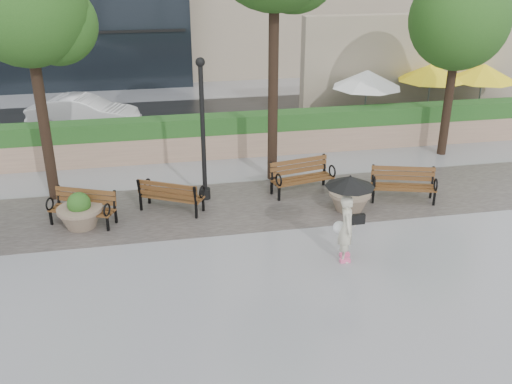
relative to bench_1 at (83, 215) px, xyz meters
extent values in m
plane|color=gray|center=(3.01, -2.67, -0.25)|extent=(100.00, 100.00, 0.00)
cube|color=#383330|center=(3.01, 0.33, -0.25)|extent=(28.00, 3.20, 0.01)
cube|color=tan|center=(3.01, 4.33, 0.15)|extent=(24.00, 0.80, 0.80)
cube|color=#194C1D|center=(3.01, 4.33, 0.82)|extent=(24.00, 0.75, 0.55)
cube|color=tan|center=(12.51, 7.33, 1.75)|extent=(10.00, 0.60, 4.00)
cube|color=#194C1D|center=(12.01, 5.13, 0.20)|extent=(8.00, 0.50, 0.90)
cube|color=black|center=(3.01, 8.33, -0.25)|extent=(40.00, 7.00, 0.00)
cube|color=brown|center=(-0.01, -0.03, 0.14)|extent=(1.66, 1.08, 0.04)
cube|color=brown|center=(0.09, 0.20, 0.41)|extent=(1.51, 0.74, 0.38)
cube|color=black|center=(0.00, -0.01, -0.05)|extent=(1.69, 1.17, 0.41)
torus|color=black|center=(-0.77, 0.13, 0.30)|extent=(0.17, 0.32, 0.33)
torus|color=black|center=(0.61, -0.48, 0.30)|extent=(0.17, 0.32, 0.33)
cube|color=brown|center=(2.20, 0.37, 0.15)|extent=(1.68, 1.22, 0.05)
cube|color=brown|center=(2.07, 0.15, 0.43)|extent=(1.49, 0.88, 0.39)
cube|color=black|center=(2.18, 0.35, -0.04)|extent=(1.72, 1.30, 0.42)
torus|color=black|center=(2.95, 0.14, 0.31)|extent=(0.20, 0.32, 0.34)
torus|color=black|center=(1.59, 0.89, 0.31)|extent=(0.20, 0.32, 0.34)
cube|color=brown|center=(5.80, 0.81, 0.17)|extent=(1.80, 0.87, 0.05)
cube|color=brown|center=(5.74, 1.07, 0.47)|extent=(1.72, 0.48, 0.41)
cube|color=black|center=(5.79, 0.84, -0.03)|extent=(1.82, 0.97, 0.44)
torus|color=black|center=(5.04, 0.47, 0.34)|extent=(0.12, 0.36, 0.36)
torus|color=black|center=(6.64, 0.81, 0.34)|extent=(0.12, 0.36, 0.36)
cube|color=brown|center=(8.29, -0.22, 0.16)|extent=(1.76, 0.96, 0.05)
cube|color=brown|center=(8.36, 0.03, 0.45)|extent=(1.65, 0.58, 0.40)
cube|color=black|center=(8.30, -0.20, -0.04)|extent=(1.78, 1.05, 0.43)
torus|color=black|center=(7.48, -0.16, 0.33)|extent=(0.14, 0.35, 0.35)
torus|color=black|center=(9.01, -0.61, 0.33)|extent=(0.14, 0.35, 0.35)
cylinder|color=#7F6B56|center=(-0.05, -0.16, 0.23)|extent=(1.09, 1.09, 0.09)
sphere|color=#174213|center=(-0.05, -0.16, 0.38)|extent=(0.56, 0.56, 0.56)
cylinder|color=#7F6B56|center=(6.70, -0.48, 0.23)|extent=(1.09, 1.09, 0.09)
sphere|color=#174213|center=(6.70, -0.48, 0.38)|extent=(0.56, 0.56, 0.56)
cylinder|color=black|center=(3.11, 0.95, 1.57)|extent=(0.12, 0.12, 3.64)
cylinder|color=black|center=(3.11, 0.95, -0.10)|extent=(0.28, 0.28, 0.30)
sphere|color=black|center=(3.11, 0.95, 3.44)|extent=(0.24, 0.24, 0.24)
cylinder|color=black|center=(-0.91, 1.79, 2.08)|extent=(0.28, 0.28, 4.67)
sphere|color=#174213|center=(-0.91, 1.79, 4.75)|extent=(2.90, 2.90, 2.90)
sphere|color=#174213|center=(-0.31, 2.09, 4.28)|extent=(2.03, 2.03, 2.03)
cylinder|color=black|center=(5.22, 2.07, 2.76)|extent=(0.28, 0.28, 6.02)
cylinder|color=black|center=(11.18, 3.10, 1.74)|extent=(0.28, 0.28, 3.99)
sphere|color=#174213|center=(11.18, 3.10, 4.02)|extent=(3.02, 3.02, 3.02)
sphere|color=#174213|center=(11.78, 3.40, 3.62)|extent=(2.11, 2.11, 2.11)
cylinder|color=black|center=(9.43, 5.68, -0.20)|extent=(0.40, 0.40, 0.10)
cylinder|color=#99999E|center=(9.43, 5.68, 0.85)|extent=(0.06, 0.06, 2.20)
cone|color=white|center=(9.43, 5.68, 1.75)|extent=(2.50, 2.50, 0.60)
cylinder|color=black|center=(12.20, 6.32, -0.20)|extent=(0.40, 0.40, 0.10)
cylinder|color=#99999E|center=(12.20, 6.32, 0.85)|extent=(0.06, 0.06, 2.20)
cone|color=yellow|center=(12.20, 6.32, 1.75)|extent=(2.50, 2.50, 0.60)
cylinder|color=black|center=(14.09, 5.94, -0.20)|extent=(0.40, 0.40, 0.10)
cylinder|color=#99999E|center=(14.09, 5.94, 0.85)|extent=(0.06, 0.06, 2.20)
cone|color=yellow|center=(14.09, 5.94, 1.75)|extent=(2.50, 2.50, 0.60)
imported|color=silver|center=(-0.57, 8.00, 0.40)|extent=(4.17, 2.29, 1.30)
imported|color=beige|center=(5.76, -2.87, 0.56)|extent=(0.56, 0.68, 1.62)
cube|color=#F2598C|center=(5.80, -2.75, -0.21)|extent=(0.16, 0.24, 0.08)
cube|color=#F2598C|center=(5.72, -3.00, -0.21)|extent=(0.16, 0.24, 0.08)
cube|color=black|center=(5.99, -2.89, 0.71)|extent=(0.19, 0.32, 0.22)
sphere|color=white|center=(5.68, -2.61, 0.40)|extent=(0.28, 0.28, 0.28)
cylinder|color=black|center=(5.78, -2.82, 1.16)|extent=(0.02, 0.02, 0.86)
cone|color=black|center=(5.78, -2.82, 1.57)|extent=(1.05, 1.05, 0.22)
camera|label=1|loc=(1.76, -13.20, 6.09)|focal=40.00mm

